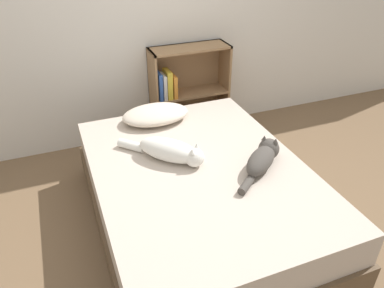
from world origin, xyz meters
name	(u,v)px	position (x,y,z in m)	size (l,w,h in m)	color
ground_plane	(199,223)	(0.00, 0.00, 0.00)	(8.00, 8.00, 0.00)	brown
wall_back	(137,1)	(0.00, 1.38, 1.25)	(8.00, 0.06, 2.50)	silver
bed	(199,197)	(0.00, 0.00, 0.24)	(1.35, 1.83, 0.48)	brown
pillow	(156,114)	(-0.08, 0.71, 0.53)	(0.52, 0.34, 0.11)	beige
cat_light	(171,151)	(-0.14, 0.16, 0.55)	(0.50, 0.52, 0.15)	white
cat_dark	(263,158)	(0.38, -0.13, 0.54)	(0.43, 0.37, 0.16)	#47423D
bookshelf	(185,90)	(0.37, 1.25, 0.45)	(0.72, 0.26, 0.87)	#8E6B47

